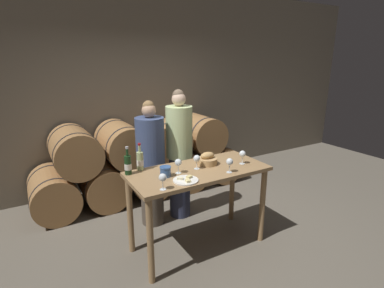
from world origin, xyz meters
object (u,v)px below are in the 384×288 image
(tasting_table, at_px, (198,182))
(wine_bottle_white, at_px, (140,161))
(wine_glass_center, at_px, (197,159))
(wine_glass_right, at_px, (230,162))
(blue_crock, at_px, (165,171))
(bread_basket, at_px, (207,160))
(wine_bottle_red, at_px, (128,165))
(person_right, at_px, (179,154))
(wine_glass_far_left, at_px, (163,178))
(person_left, at_px, (151,164))
(cheese_plate, at_px, (186,180))
(wine_glass_far_right, at_px, (242,154))
(wine_glass_left, at_px, (178,163))

(tasting_table, xyz_separation_m, wine_bottle_white, (-0.54, 0.30, 0.25))
(wine_glass_center, xyz_separation_m, wine_glass_right, (0.24, -0.26, 0.00))
(blue_crock, relative_size, bread_basket, 0.52)
(wine_bottle_red, relative_size, wine_bottle_white, 0.99)
(wine_glass_right, bearing_deg, blue_crock, 159.35)
(person_right, distance_m, wine_glass_far_left, 1.24)
(wine_glass_right, bearing_deg, person_left, 116.37)
(cheese_plate, height_order, wine_glass_right, wine_glass_right)
(blue_crock, bearing_deg, wine_bottle_white, 117.15)
(bread_basket, relative_size, wine_glass_far_right, 1.42)
(person_left, relative_size, person_right, 0.94)
(wine_bottle_white, relative_size, wine_glass_center, 1.91)
(person_left, bearing_deg, wine_glass_center, -71.28)
(tasting_table, relative_size, wine_glass_center, 9.66)
(wine_bottle_white, bearing_deg, person_left, 55.63)
(person_left, height_order, wine_glass_right, person_left)
(bread_basket, relative_size, wine_glass_far_left, 1.42)
(person_right, bearing_deg, person_left, -180.00)
(wine_glass_far_right, bearing_deg, wine_glass_right, -154.12)
(tasting_table, relative_size, wine_glass_far_right, 9.66)
(tasting_table, height_order, wine_bottle_white, wine_bottle_white)
(wine_bottle_white, bearing_deg, wine_glass_center, -27.04)
(wine_bottle_red, xyz_separation_m, wine_glass_far_right, (1.21, -0.35, 0.01))
(person_left, xyz_separation_m, wine_bottle_red, (-0.45, -0.48, 0.23))
(person_left, distance_m, wine_bottle_white, 0.57)
(wine_glass_center, bearing_deg, wine_glass_left, -177.03)
(wine_bottle_red, bearing_deg, tasting_table, -19.74)
(wine_bottle_red, xyz_separation_m, wine_glass_center, (0.69, -0.22, 0.01))
(wine_bottle_white, bearing_deg, tasting_table, -28.81)
(person_right, height_order, wine_glass_far_right, person_right)
(cheese_plate, bearing_deg, wine_bottle_white, 118.52)
(tasting_table, bearing_deg, person_left, 108.57)
(person_left, relative_size, wine_bottle_white, 5.39)
(wine_glass_far_left, xyz_separation_m, wine_glass_far_right, (1.06, 0.18, 0.00))
(bread_basket, bearing_deg, wine_glass_center, -159.72)
(tasting_table, bearing_deg, cheese_plate, -142.98)
(wine_bottle_red, xyz_separation_m, wine_bottle_white, (0.15, 0.05, 0.00))
(blue_crock, xyz_separation_m, wine_glass_right, (0.62, -0.23, 0.06))
(tasting_table, xyz_separation_m, bread_basket, (0.17, 0.09, 0.20))
(wine_bottle_white, height_order, cheese_plate, wine_bottle_white)
(bread_basket, xyz_separation_m, wine_glass_center, (-0.18, -0.07, 0.06))
(person_left, height_order, wine_glass_center, person_left)
(person_left, height_order, wine_glass_far_left, person_left)
(tasting_table, xyz_separation_m, cheese_plate, (-0.27, -0.20, 0.15))
(tasting_table, relative_size, wine_glass_right, 9.66)
(person_right, xyz_separation_m, bread_basket, (0.02, -0.64, 0.12))
(wine_bottle_red, xyz_separation_m, wine_glass_far_left, (0.15, -0.52, 0.01))
(tasting_table, height_order, wine_glass_far_right, wine_glass_far_right)
(person_right, bearing_deg, bread_basket, -88.52)
(person_left, distance_m, bread_basket, 0.79)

